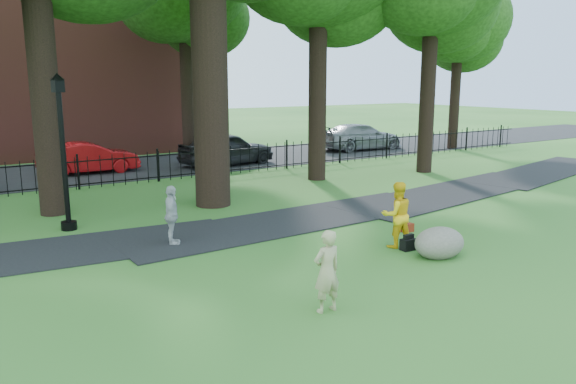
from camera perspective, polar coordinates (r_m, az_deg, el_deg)
ground at (r=12.35m, az=6.57°, el=-7.37°), size 120.00×120.00×0.00m
footpath at (r=15.93m, az=0.47°, el=-2.97°), size 36.07×3.85×0.03m
street at (r=26.39m, az=-15.99°, el=2.36°), size 80.00×7.00×0.02m
iron_fence at (r=22.54m, az=-13.08°, el=2.56°), size 44.00×0.04×1.20m
woman at (r=9.72m, az=3.97°, el=-8.03°), size 0.54×0.35×1.46m
man at (r=13.58m, az=11.00°, el=-2.28°), size 0.91×0.80×1.59m
pedestrian at (r=13.80m, az=-11.74°, el=-2.36°), size 0.67×0.93×1.46m
boulder at (r=13.21m, az=15.13°, el=-4.79°), size 1.48×1.27×0.73m
lamppost at (r=15.78m, az=-21.86°, el=3.51°), size 0.41×0.41×4.11m
backpack at (r=13.56m, az=12.12°, el=-5.23°), size 0.37×0.23×0.27m
red_bag at (r=15.15m, az=12.00°, el=-3.56°), size 0.33×0.21×0.22m
red_sedan at (r=25.28m, az=-19.60°, el=3.28°), size 4.09×1.51×1.34m
grey_car at (r=26.30m, az=-6.24°, el=4.40°), size 4.73×2.36×1.55m
silver_car at (r=32.16m, az=7.39°, el=5.58°), size 5.14×2.30×1.46m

